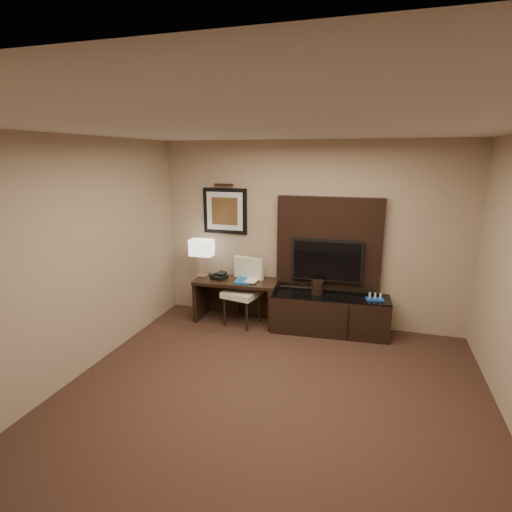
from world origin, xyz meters
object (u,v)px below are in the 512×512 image
at_px(credenza, 329,314).
at_px(ice_bucket, 317,287).
at_px(desk_phone, 219,275).
at_px(minibar_tray, 375,297).
at_px(table_lamp, 202,258).
at_px(tv, 327,260).
at_px(desk, 237,301).
at_px(desk_chair, 242,292).

distance_m(credenza, ice_bucket, 0.42).
distance_m(desk_phone, minibar_tray, 2.28).
relative_size(desk_phone, minibar_tray, 0.90).
bearing_deg(credenza, ice_bucket, 170.63).
bearing_deg(desk_phone, table_lamp, 179.97).
height_order(tv, ice_bucket, tv).
relative_size(desk, tv, 1.24).
distance_m(desk, desk_chair, 0.21).
bearing_deg(tv, ice_bucket, -119.66).
height_order(tv, table_lamp, tv).
xyz_separation_m(desk, minibar_tray, (2.01, -0.01, 0.28)).
xyz_separation_m(credenza, ice_bucket, (-0.19, 0.02, 0.38)).
relative_size(desk, ice_bucket, 6.38).
bearing_deg(credenza, tv, 111.03).
height_order(credenza, desk_phone, desk_phone).
height_order(table_lamp, minibar_tray, table_lamp).
xyz_separation_m(desk, tv, (1.31, 0.19, 0.69)).
distance_m(desk_phone, ice_bucket, 1.49).
xyz_separation_m(desk, table_lamp, (-0.58, 0.07, 0.61)).
bearing_deg(credenza, desk_chair, 179.10).
bearing_deg(desk_phone, desk, 18.75).
bearing_deg(desk, table_lamp, 169.66).
xyz_separation_m(table_lamp, minibar_tray, (2.59, -0.08, -0.33)).
bearing_deg(table_lamp, desk, -6.79).
bearing_deg(table_lamp, desk_chair, -11.21).
bearing_deg(table_lamp, minibar_tray, -1.84).
height_order(credenza, ice_bucket, ice_bucket).
distance_m(credenza, minibar_tray, 0.69).
xyz_separation_m(desk, desk_phone, (-0.27, -0.02, 0.38)).
bearing_deg(tv, desk, -171.78).
height_order(tv, desk_chair, tv).
height_order(table_lamp, ice_bucket, table_lamp).
distance_m(desk, table_lamp, 0.84).
height_order(desk, tv, tv).
relative_size(credenza, tv, 1.64).
distance_m(tv, desk_phone, 1.63).
relative_size(credenza, desk_phone, 7.83).
bearing_deg(desk_phone, ice_bucket, 16.56).
distance_m(desk, desk_phone, 0.47).
relative_size(desk_chair, ice_bucket, 5.15).
distance_m(tv, desk_chair, 1.34).
bearing_deg(desk, minibar_tray, -3.95).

